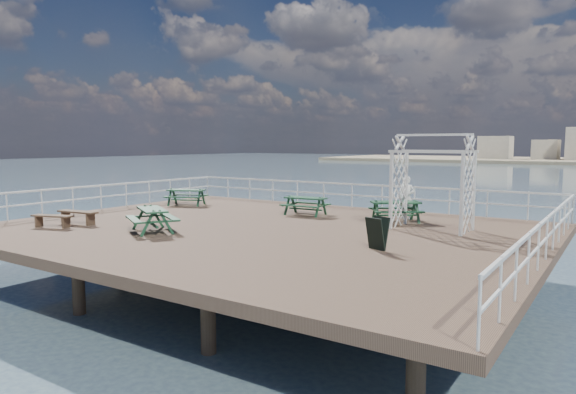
# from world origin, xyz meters

# --- Properties ---
(ground) EXTENTS (18.00, 14.00, 0.30)m
(ground) POSITION_xyz_m (0.00, 0.00, -0.15)
(ground) COLOR brown
(ground) RESTS_ON ground
(railing) EXTENTS (17.77, 13.76, 1.10)m
(railing) POSITION_xyz_m (-0.07, 2.57, 0.87)
(railing) COLOR silver
(railing) RESTS_ON ground
(picnic_table_a) EXTENTS (2.13, 1.95, 0.84)m
(picnic_table_a) POSITION_xyz_m (-6.84, 3.22, 0.54)
(picnic_table_a) COLOR #143721
(picnic_table_a) RESTS_ON ground
(picnic_table_b) EXTENTS (1.78, 1.47, 0.82)m
(picnic_table_b) POSITION_xyz_m (-0.42, 3.51, 0.52)
(picnic_table_b) COLOR #143721
(picnic_table_b) RESTS_ON ground
(picnic_table_c) EXTENTS (2.28, 2.20, 0.86)m
(picnic_table_c) POSITION_xyz_m (3.35, 3.77, 0.55)
(picnic_table_c) COLOR #143721
(picnic_table_c) RESTS_ON ground
(picnic_table_d) EXTENTS (2.28, 2.16, 0.88)m
(picnic_table_d) POSITION_xyz_m (-2.52, -2.69, 0.56)
(picnic_table_d) COLOR #143721
(picnic_table_d) RESTS_ON ground
(flat_bench_near) EXTENTS (1.54, 0.79, 0.43)m
(flat_bench_near) POSITION_xyz_m (-6.07, -4.03, 0.32)
(flat_bench_near) COLOR brown
(flat_bench_near) RESTS_ON ground
(flat_bench_far) EXTENTS (1.70, 0.61, 0.48)m
(flat_bench_far) POSITION_xyz_m (-6.00, -3.08, 0.36)
(flat_bench_far) COLOR brown
(flat_bench_far) RESTS_ON ground
(trellis_arbor) EXTENTS (2.62, 1.46, 3.22)m
(trellis_arbor) POSITION_xyz_m (5.00, 2.82, 1.43)
(trellis_arbor) COLOR silver
(trellis_arbor) RESTS_ON ground
(sandwich_board) EXTENTS (0.65, 0.55, 0.91)m
(sandwich_board) POSITION_xyz_m (4.84, -1.25, 0.44)
(sandwich_board) COLOR black
(sandwich_board) RESTS_ON ground
(person) EXTENTS (0.63, 0.44, 1.65)m
(person) POSITION_xyz_m (3.38, 4.78, 0.83)
(person) COLOR silver
(person) RESTS_ON ground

